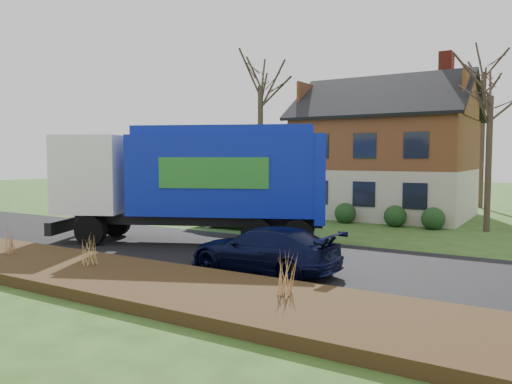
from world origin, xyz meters
The scene contains 14 objects.
ground centered at (0.00, 0.00, 0.00)m, with size 120.00×120.00×0.00m, color #2A4818.
road centered at (0.00, 0.00, 0.01)m, with size 80.00×7.00×0.02m, color black.
mulch_verge centered at (0.00, -5.30, 0.15)m, with size 80.00×3.50×0.30m, color #322110.
main_house centered at (1.49, 13.91, 4.03)m, with size 12.95×8.95×9.26m.
ranch_house centered at (-12.00, 13.00, 1.81)m, with size 9.80×8.20×3.70m.
garbage_truck centered at (-1.56, 0.90, 2.65)m, with size 10.97×6.94×4.59m.
silver_sedan centered at (-2.17, 5.27, 0.84)m, with size 1.78×5.10×1.68m, color #A6A8AE.
navy_wagon centered at (3.26, -2.09, 0.68)m, with size 1.90×4.67×1.35m, color black.
tree_front_west centered at (-4.33, 10.36, 8.62)m, with size 3.52×3.52×10.46m.
tree_front_east centered at (7.85, 10.21, 7.16)m, with size 3.17×3.17×8.81m.
tree_back centered at (6.08, 21.82, 10.23)m, with size 3.88×3.88×12.27m.
grass_clump_west centered at (-4.34, -5.22, 0.73)m, with size 0.33×0.27×0.86m.
grass_clump_mid centered at (-0.86, -5.00, 0.78)m, with size 0.34×0.28×0.96m.
grass_clump_east centered at (5.46, -4.90, 0.78)m, with size 0.38×0.31×0.95m.
Camera 1 is at (10.68, -14.64, 3.41)m, focal length 35.00 mm.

